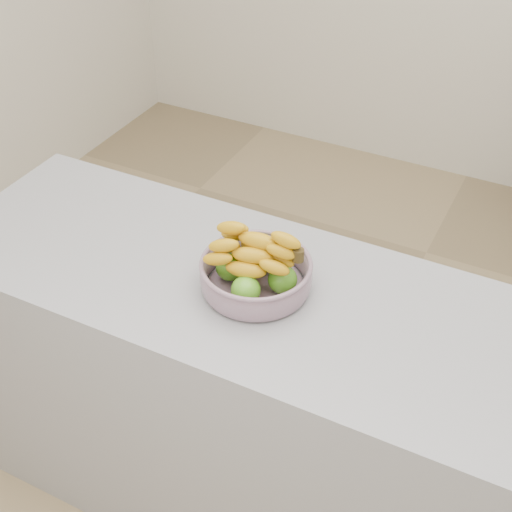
# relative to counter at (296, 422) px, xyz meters

# --- Properties ---
(ground) EXTENTS (4.00, 4.00, 0.00)m
(ground) POSITION_rel_counter_xyz_m (0.00, 0.29, -0.45)
(ground) COLOR #917C59
(ground) RESTS_ON ground
(counter) EXTENTS (2.00, 0.60, 0.90)m
(counter) POSITION_rel_counter_xyz_m (0.00, 0.00, 0.00)
(counter) COLOR #919298
(counter) RESTS_ON ground
(fruit_bowl) EXTENTS (0.28, 0.28, 0.17)m
(fruit_bowl) POSITION_rel_counter_xyz_m (-0.13, -0.00, 0.50)
(fruit_bowl) COLOR #9CA8BB
(fruit_bowl) RESTS_ON counter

